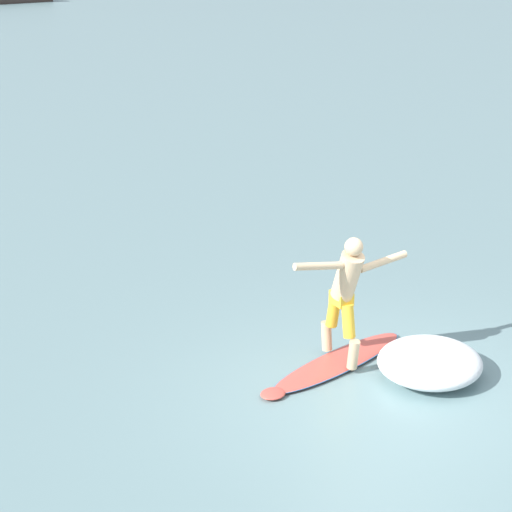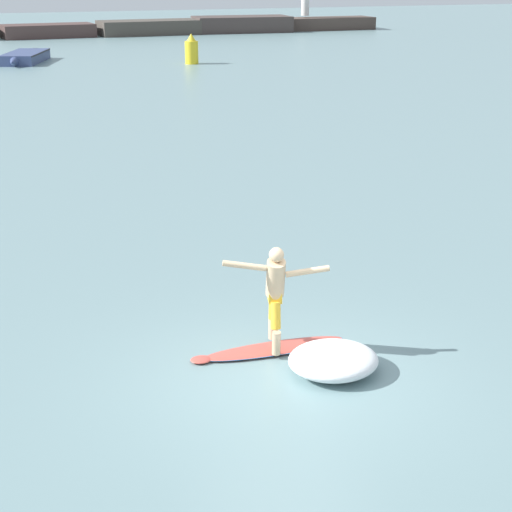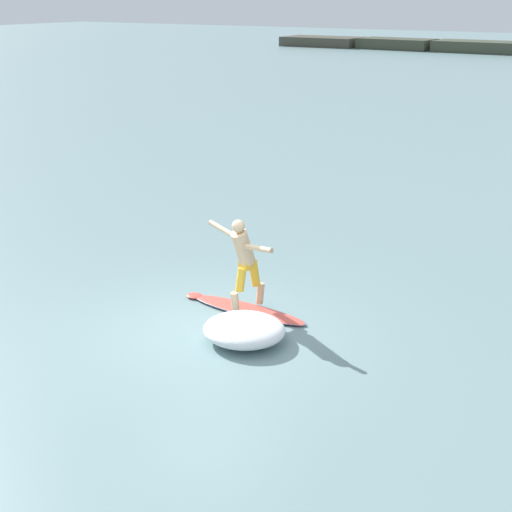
{
  "view_description": "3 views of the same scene",
  "coord_description": "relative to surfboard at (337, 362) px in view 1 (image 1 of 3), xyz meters",
  "views": [
    {
      "loc": [
        -7.29,
        -5.09,
        5.01
      ],
      "look_at": [
        0.28,
        2.55,
        1.01
      ],
      "focal_mm": 60.0,
      "sensor_mm": 36.0,
      "label": 1
    },
    {
      "loc": [
        -4.23,
        -10.13,
        5.64
      ],
      "look_at": [
        0.57,
        2.81,
        0.91
      ],
      "focal_mm": 60.0,
      "sensor_mm": 36.0,
      "label": 2
    },
    {
      "loc": [
        6.25,
        -8.75,
        5.29
      ],
      "look_at": [
        -0.18,
        1.88,
        0.69
      ],
      "focal_mm": 50.0,
      "sensor_mm": 36.0,
      "label": 3
    }
  ],
  "objects": [
    {
      "name": "ground_plane",
      "position": [
        -0.15,
        -0.99,
        -0.04
      ],
      "size": [
        200.0,
        200.0,
        0.0
      ],
      "primitive_type": "plane",
      "color": "gray"
    },
    {
      "name": "surfboard",
      "position": [
        0.0,
        0.0,
        0.0
      ],
      "size": [
        2.49,
        0.54,
        0.21
      ],
      "color": "#D55043",
      "rests_on": "ground"
    },
    {
      "name": "surfer",
      "position": [
        0.02,
        -0.08,
        1.02
      ],
      "size": [
        1.55,
        0.84,
        1.67
      ],
      "color": "tan",
      "rests_on": "surfboard"
    },
    {
      "name": "wave_foam_at_tail",
      "position": [
        0.58,
        -0.98,
        0.15
      ],
      "size": [
        1.54,
        1.46,
        0.38
      ],
      "color": "white",
      "rests_on": "ground"
    }
  ]
}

